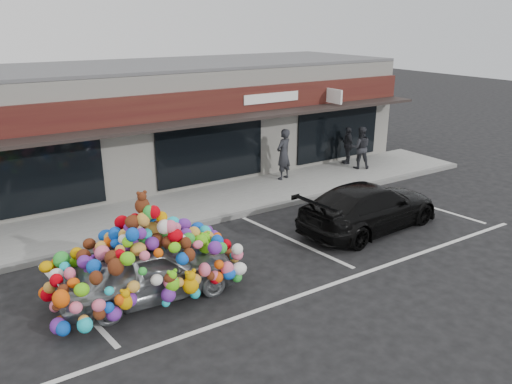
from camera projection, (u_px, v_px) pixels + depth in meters
ground at (207, 268)px, 12.48m from camera, size 90.00×90.00×0.00m
shop_building at (101, 126)px, 18.51m from camera, size 24.00×7.20×4.31m
sidewalk at (149, 215)px, 15.65m from camera, size 26.00×3.00×0.15m
kerb at (168, 232)px, 14.45m from camera, size 26.00×0.18×0.16m
parking_stripe_left at (74, 301)px, 11.02m from camera, size 0.73×4.37×0.01m
parking_stripe_mid at (293, 240)px, 14.05m from camera, size 0.73×4.37×0.01m
parking_stripe_right at (422, 204)px, 16.79m from camera, size 0.73×4.37×0.01m
lane_line at (328, 286)px, 11.65m from camera, size 14.00×0.12×0.01m
toy_car at (148, 263)px, 10.94m from camera, size 2.84×4.27×2.42m
black_sedan at (369, 207)px, 14.65m from camera, size 2.36×4.92×1.38m
pedestrian_a at (284, 154)px, 18.69m from camera, size 0.81×0.66×1.93m
pedestrian_b at (360, 148)px, 20.10m from camera, size 1.05×0.98×1.71m
pedestrian_c at (348, 145)px, 20.80m from camera, size 0.99×0.71×1.55m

